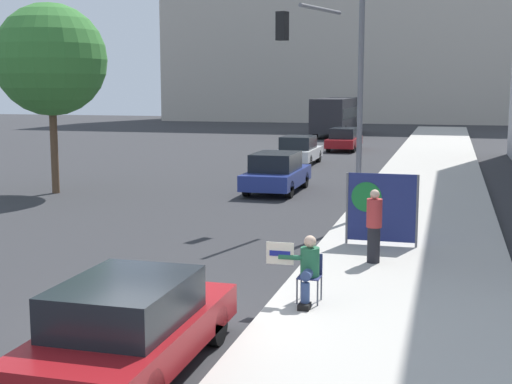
# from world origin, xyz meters

# --- Properties ---
(ground_plane) EXTENTS (160.00, 160.00, 0.00)m
(ground_plane) POSITION_xyz_m (0.00, 0.00, 0.00)
(ground_plane) COLOR #303033
(sidewalk_curb) EXTENTS (4.45, 90.00, 0.18)m
(sidewalk_curb) POSITION_xyz_m (3.79, 15.00, 0.09)
(sidewalk_curb) COLOR #B7B2A8
(sidewalk_curb) RESTS_ON ground_plane
(seated_protester) EXTENTS (0.98, 0.77, 1.21)m
(seated_protester) POSITION_xyz_m (2.24, 1.62, 0.83)
(seated_protester) COLOR #474C56
(seated_protester) RESTS_ON sidewalk_curb
(pedestrian_behind) EXTENTS (0.34, 0.34, 1.62)m
(pedestrian_behind) POSITION_xyz_m (3.07, 4.90, 1.00)
(pedestrian_behind) COLOR black
(pedestrian_behind) RESTS_ON sidewalk_curb
(protest_banner) EXTENTS (1.74, 0.06, 1.76)m
(protest_banner) POSITION_xyz_m (3.05, 6.67, 1.11)
(protest_banner) COLOR slate
(protest_banner) RESTS_ON sidewalk_curb
(traffic_light_pole) EXTENTS (2.71, 2.48, 6.33)m
(traffic_light_pole) POSITION_xyz_m (1.22, 10.19, 4.39)
(traffic_light_pole) COLOR slate
(traffic_light_pole) RESTS_ON sidewalk_curb
(parked_car_curbside) EXTENTS (1.82, 4.23, 1.37)m
(parked_car_curbside) POSITION_xyz_m (0.37, -1.72, 0.69)
(parked_car_curbside) COLOR maroon
(parked_car_curbside) RESTS_ON ground_plane
(car_on_road_nearest) EXTENTS (1.82, 4.44, 1.52)m
(car_on_road_nearest) POSITION_xyz_m (-1.75, 15.72, 0.75)
(car_on_road_nearest) COLOR navy
(car_on_road_nearest) RESTS_ON ground_plane
(car_on_road_midblock) EXTENTS (1.81, 4.18, 1.47)m
(car_on_road_midblock) POSITION_xyz_m (-2.94, 25.46, 0.73)
(car_on_road_midblock) COLOR white
(car_on_road_midblock) RESTS_ON ground_plane
(car_on_road_distant) EXTENTS (1.74, 4.71, 1.42)m
(car_on_road_distant) POSITION_xyz_m (-1.86, 34.21, 0.71)
(car_on_road_distant) COLOR maroon
(car_on_road_distant) RESTS_ON ground_plane
(city_bus_on_road) EXTENTS (2.54, 10.62, 3.04)m
(city_bus_on_road) POSITION_xyz_m (-4.46, 47.59, 1.76)
(city_bus_on_road) COLOR #232328
(city_bus_on_road) RESTS_ON ground_plane
(street_tree_near_curb) EXTENTS (4.14, 4.14, 7.05)m
(street_tree_near_curb) POSITION_xyz_m (-9.75, 13.27, 4.97)
(street_tree_near_curb) COLOR brown
(street_tree_near_curb) RESTS_ON ground_plane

